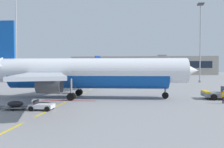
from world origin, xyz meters
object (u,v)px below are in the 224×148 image
at_px(baggage_train, 16,105).
at_px(airliner_mid_left, 80,70).
at_px(airliner_foreground, 84,73).
at_px(ground_crew_worker, 224,96).
at_px(apron_light_mast_near, 16,28).
at_px(apron_light_mast_far, 200,34).

bearing_deg(baggage_train, airliner_mid_left, 99.95).
distance_m(airliner_foreground, ground_crew_worker, 20.04).
xyz_separation_m(ground_crew_worker, apron_light_mast_near, (-49.29, 35.07, 16.20)).
xyz_separation_m(baggage_train, ground_crew_worker, (25.07, 6.90, 0.47)).
height_order(baggage_train, apron_light_mast_near, apron_light_mast_near).
bearing_deg(apron_light_mast_far, airliner_foreground, -126.34).
xyz_separation_m(airliner_mid_left, baggage_train, (15.50, -88.38, -3.21)).
bearing_deg(apron_light_mast_near, baggage_train, -60.01).
relative_size(airliner_foreground, ground_crew_worker, 19.93).
relative_size(baggage_train, apron_light_mast_far, 0.34).
height_order(airliner_foreground, apron_light_mast_far, apron_light_mast_far).
height_order(airliner_mid_left, apron_light_mast_near, apron_light_mast_near).
distance_m(airliner_mid_left, baggage_train, 89.78).
distance_m(airliner_mid_left, ground_crew_worker, 91.05).
xyz_separation_m(apron_light_mast_near, apron_light_mast_far, (58.48, 7.14, -1.46)).
xyz_separation_m(airliner_mid_left, apron_light_mast_far, (49.75, -39.25, 12.02)).
distance_m(airliner_foreground, airliner_mid_left, 81.11).
bearing_deg(apron_light_mast_near, airliner_foreground, -47.07).
height_order(airliner_foreground, baggage_train, airliner_foreground).
bearing_deg(ground_crew_worker, apron_light_mast_far, 77.72).
distance_m(ground_crew_worker, apron_light_mast_far, 45.65).
relative_size(airliner_foreground, airliner_mid_left, 1.17).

